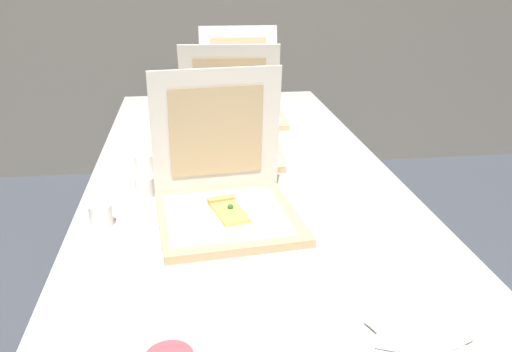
{
  "coord_description": "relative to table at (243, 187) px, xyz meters",
  "views": [
    {
      "loc": [
        -0.16,
        -0.93,
        1.38
      ],
      "look_at": [
        0.02,
        0.45,
        0.82
      ],
      "focal_mm": 37.01,
      "sensor_mm": 36.0,
      "label": 1
    }
  ],
  "objects": [
    {
      "name": "table",
      "position": [
        0.0,
        0.0,
        0.0
      ],
      "size": [
        0.95,
        2.24,
        0.76
      ],
      "color": "beige",
      "rests_on": "ground"
    },
    {
      "name": "napkin_pile",
      "position": [
        0.23,
        -0.82,
        0.05
      ],
      "size": [
        0.18,
        0.18,
        0.01
      ],
      "color": "white",
      "rests_on": "table"
    },
    {
      "name": "cup_white_near_center",
      "position": [
        -0.29,
        -0.13,
        0.07
      ],
      "size": [
        0.06,
        0.06,
        0.06
      ],
      "primitive_type": "cylinder",
      "color": "white",
      "rests_on": "table"
    },
    {
      "name": "pizza_box_middle",
      "position": [
        -0.02,
        0.21,
        0.1
      ],
      "size": [
        0.38,
        0.38,
        0.37
      ],
      "rotation": [
        0.0,
        0.0,
        -0.08
      ],
      "color": "tan",
      "rests_on": "table"
    },
    {
      "name": "pizza_box_back",
      "position": [
        0.07,
        0.67,
        0.1
      ],
      "size": [
        0.37,
        0.46,
        0.36
      ],
      "rotation": [
        0.0,
        0.0,
        -0.04
      ],
      "color": "tan",
      "rests_on": "table"
    },
    {
      "name": "cup_white_near_left",
      "position": [
        -0.39,
        -0.3,
        0.07
      ],
      "size": [
        0.06,
        0.06,
        0.06
      ],
      "primitive_type": "cylinder",
      "color": "white",
      "rests_on": "table"
    },
    {
      "name": "pizza_box_front",
      "position": [
        -0.08,
        -0.29,
        0.1
      ],
      "size": [
        0.39,
        0.39,
        0.37
      ],
      "rotation": [
        0.0,
        0.0,
        0.1
      ],
      "color": "tan",
      "rests_on": "table"
    },
    {
      "name": "cup_white_mid",
      "position": [
        -0.31,
        0.06,
        0.07
      ],
      "size": [
        0.06,
        0.06,
        0.06
      ],
      "primitive_type": "cylinder",
      "color": "white",
      "rests_on": "table"
    },
    {
      "name": "cup_white_far",
      "position": [
        -0.26,
        0.39,
        0.07
      ],
      "size": [
        0.06,
        0.06,
        0.06
      ],
      "primitive_type": "cylinder",
      "color": "white",
      "rests_on": "table"
    }
  ]
}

